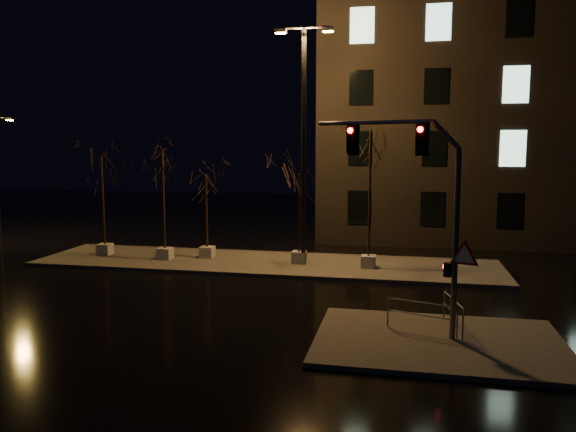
# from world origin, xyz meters

# --- Properties ---
(ground) EXTENTS (90.00, 90.00, 0.00)m
(ground) POSITION_xyz_m (0.00, 0.00, 0.00)
(ground) COLOR black
(ground) RESTS_ON ground
(median) EXTENTS (22.00, 5.00, 0.15)m
(median) POSITION_xyz_m (0.00, 6.00, 0.07)
(median) COLOR #47443F
(median) RESTS_ON ground
(sidewalk_corner) EXTENTS (7.00, 5.00, 0.15)m
(sidewalk_corner) POSITION_xyz_m (7.50, -3.50, 0.07)
(sidewalk_corner) COLOR #47443F
(sidewalk_corner) RESTS_ON ground
(building) EXTENTS (25.00, 12.00, 15.00)m
(building) POSITION_xyz_m (14.00, 18.00, 7.50)
(building) COLOR black
(building) RESTS_ON ground
(tree_0) EXTENTS (1.80, 1.80, 5.15)m
(tree_0) POSITION_xyz_m (-8.37, 6.05, 4.06)
(tree_0) COLOR beige
(tree_0) RESTS_ON median
(tree_1) EXTENTS (1.80, 1.80, 5.43)m
(tree_1) POSITION_xyz_m (-4.92, 5.63, 4.27)
(tree_1) COLOR beige
(tree_1) RESTS_ON median
(tree_2) EXTENTS (1.80, 1.80, 4.24)m
(tree_2) POSITION_xyz_m (-3.02, 6.37, 3.37)
(tree_2) COLOR beige
(tree_2) RESTS_ON median
(tree_3) EXTENTS (1.80, 1.80, 4.32)m
(tree_3) POSITION_xyz_m (1.66, 6.05, 3.43)
(tree_3) COLOR beige
(tree_3) RESTS_ON median
(tree_4) EXTENTS (1.80, 1.80, 6.33)m
(tree_4) POSITION_xyz_m (4.93, 5.70, 4.95)
(tree_4) COLOR beige
(tree_4) RESTS_ON median
(traffic_signal_mast) EXTENTS (4.82, 1.85, 6.25)m
(traffic_signal_mast) POSITION_xyz_m (6.93, -2.99, 4.25)
(traffic_signal_mast) COLOR slate
(traffic_signal_mast) RESTS_ON sidewalk_corner
(streetlight_main) EXTENTS (2.68, 0.37, 10.76)m
(streetlight_main) POSITION_xyz_m (1.90, 5.84, 6.36)
(streetlight_main) COLOR black
(streetlight_main) RESTS_ON median
(guard_rail_a) EXTENTS (2.03, 0.73, 0.92)m
(guard_rail_a) POSITION_xyz_m (7.02, -2.95, 0.75)
(guard_rail_a) COLOR slate
(guard_rail_a) RESTS_ON sidewalk_corner
(guard_rail_b) EXTENTS (0.44, 1.92, 0.93)m
(guard_rail_b) POSITION_xyz_m (7.96, -2.46, 0.75)
(guard_rail_b) COLOR slate
(guard_rail_b) RESTS_ON sidewalk_corner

